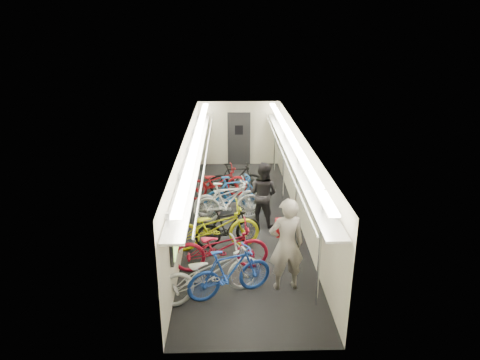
{
  "coord_description": "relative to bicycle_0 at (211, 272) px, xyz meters",
  "views": [
    {
      "loc": [
        -0.4,
        -10.62,
        5.09
      ],
      "look_at": [
        -0.1,
        0.07,
        1.15
      ],
      "focal_mm": 32.0,
      "sensor_mm": 36.0,
      "label": 1
    }
  ],
  "objects": [
    {
      "name": "train_car_shell",
      "position": [
        0.41,
        4.19,
        1.09
      ],
      "size": [
        10.0,
        10.0,
        10.0
      ],
      "color": "black",
      "rests_on": "ground"
    },
    {
      "name": "bicycle_0",
      "position": [
        0.0,
        0.0,
        0.0
      ],
      "size": [
        2.26,
        1.5,
        1.12
      ],
      "primitive_type": "imported",
      "rotation": [
        0.0,
        0.0,
        1.96
      ],
      "color": "#ACABB0",
      "rests_on": "ground"
    },
    {
      "name": "bicycle_1",
      "position": [
        0.37,
        0.05,
        -0.04
      ],
      "size": [
        1.81,
        1.09,
        1.05
      ],
      "primitive_type": "imported",
      "rotation": [
        0.0,
        0.0,
        1.94
      ],
      "color": "#1D44AF",
      "rests_on": "ground"
    },
    {
      "name": "bicycle_2",
      "position": [
        0.18,
        1.0,
        -0.02
      ],
      "size": [
        2.14,
        0.92,
        1.09
      ],
      "primitive_type": "imported",
      "rotation": [
        0.0,
        0.0,
        1.67
      ],
      "color": "maroon",
      "rests_on": "ground"
    },
    {
      "name": "bicycle_3",
      "position": [
        0.35,
        2.08,
        -0.07
      ],
      "size": [
        1.7,
        0.94,
        0.99
      ],
      "primitive_type": "imported",
      "rotation": [
        0.0,
        0.0,
        1.88
      ],
      "color": "black",
      "rests_on": "ground"
    },
    {
      "name": "bicycle_4",
      "position": [
        0.02,
        1.94,
        0.0
      ],
      "size": [
        2.24,
        1.07,
        1.13
      ],
      "primitive_type": "imported",
      "rotation": [
        0.0,
        0.0,
        1.72
      ],
      "color": "#BABF12",
      "rests_on": "ground"
    },
    {
      "name": "bicycle_5",
      "position": [
        0.35,
        3.46,
        0.0
      ],
      "size": [
        1.94,
        0.84,
        1.13
      ],
      "primitive_type": "imported",
      "rotation": [
        0.0,
        0.0,
        1.74
      ],
      "color": "silver",
      "rests_on": "ground"
    },
    {
      "name": "bicycle_6",
      "position": [
        0.32,
        3.95,
        -0.06
      ],
      "size": [
        2.0,
        1.1,
        1.0
      ],
      "primitive_type": "imported",
      "rotation": [
        0.0,
        0.0,
        1.82
      ],
      "color": "silver",
      "rests_on": "ground"
    },
    {
      "name": "bicycle_7",
      "position": [
        0.54,
        4.09,
        -0.02
      ],
      "size": [
        1.88,
        0.95,
        1.09
      ],
      "primitive_type": "imported",
      "rotation": [
        0.0,
        0.0,
        1.82
      ],
      "color": "#174B8E",
      "rests_on": "ground"
    },
    {
      "name": "bicycle_8",
      "position": [
        0.0,
        5.13,
        -0.06
      ],
      "size": [
        2.02,
        1.12,
        1.0
      ],
      "primitive_type": "imported",
      "rotation": [
        0.0,
        0.0,
        1.82
      ],
      "color": "maroon",
      "rests_on": "ground"
    },
    {
      "name": "bicycle_9",
      "position": [
        0.6,
        5.4,
        -0.05
      ],
      "size": [
        1.71,
        0.54,
        1.02
      ],
      "primitive_type": "imported",
      "rotation": [
        0.0,
        0.0,
        1.61
      ],
      "color": "black",
      "rests_on": "ground"
    },
    {
      "name": "passenger_near",
      "position": [
        1.49,
        0.28,
        0.42
      ],
      "size": [
        0.77,
        0.56,
        1.96
      ],
      "primitive_type": "imported",
      "rotation": [
        0.0,
        0.0,
        3.28
      ],
      "color": "gray",
      "rests_on": "ground"
    },
    {
      "name": "passenger_mid",
      "position": [
        1.27,
        3.26,
        0.3
      ],
      "size": [
        1.06,
        1.0,
        1.73
      ],
      "primitive_type": "imported",
      "rotation": [
        0.0,
        0.0,
        2.58
      ],
      "color": "black",
      "rests_on": "ground"
    },
    {
      "name": "backpack",
      "position": [
        1.42,
        0.45,
        0.72
      ],
      "size": [
        0.28,
        0.18,
        0.38
      ],
      "primitive_type": "cube",
      "rotation": [
        0.0,
        0.0,
        0.14
      ],
      "color": "#A51018",
      "rests_on": "passenger_near"
    }
  ]
}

